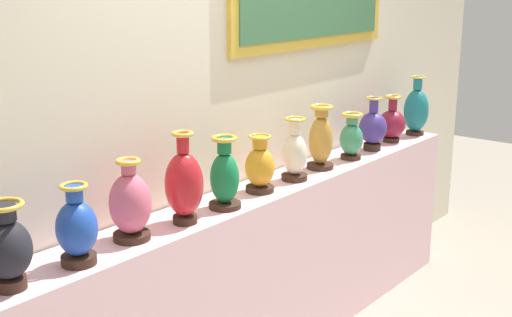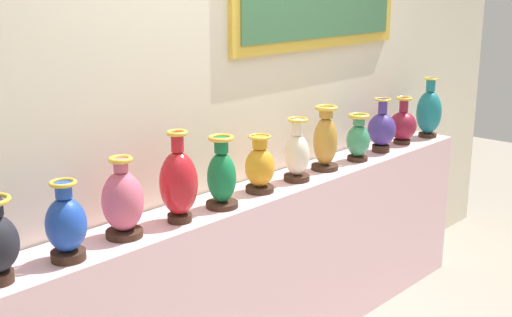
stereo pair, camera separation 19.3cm
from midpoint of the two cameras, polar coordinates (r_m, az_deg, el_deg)
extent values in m
cube|color=beige|center=(3.71, -1.52, -9.98)|extent=(3.66, 0.34, 0.98)
cube|color=beige|center=(3.56, -4.43, 5.73)|extent=(5.88, 0.10, 2.97)
cylinder|color=#382319|center=(2.64, -21.88, -9.71)|extent=(0.11, 0.11, 0.04)
ellipsoid|color=black|center=(2.59, -22.16, -7.10)|extent=(0.17, 0.17, 0.22)
cylinder|color=black|center=(2.55, -22.46, -4.25)|extent=(0.08, 0.08, 0.06)
torus|color=gold|center=(2.54, -22.52, -3.64)|extent=(0.14, 0.14, 0.02)
cylinder|color=#382319|center=(2.77, -16.59, -8.13)|extent=(0.14, 0.14, 0.04)
ellipsoid|color=#1E47B2|center=(2.72, -16.79, -5.64)|extent=(0.16, 0.16, 0.22)
cylinder|color=#1E47B2|center=(2.68, -17.01, -2.86)|extent=(0.07, 0.07, 0.06)
torus|color=gold|center=(2.67, -17.06, -2.25)|extent=(0.11, 0.11, 0.02)
cylinder|color=#382319|center=(2.96, -12.23, -6.39)|extent=(0.16, 0.16, 0.03)
ellipsoid|color=#CC5972|center=(2.91, -12.39, -3.73)|extent=(0.18, 0.18, 0.26)
cylinder|color=#CC5972|center=(2.86, -12.56, -0.76)|extent=(0.06, 0.06, 0.05)
torus|color=gold|center=(2.86, -12.59, -0.25)|extent=(0.10, 0.10, 0.02)
cylinder|color=#382319|center=(3.11, -7.76, -5.08)|extent=(0.11, 0.11, 0.04)
ellipsoid|color=red|center=(3.05, -7.87, -2.18)|extent=(0.17, 0.17, 0.29)
cylinder|color=red|center=(3.00, -7.99, 1.26)|extent=(0.06, 0.06, 0.08)
torus|color=gold|center=(2.99, -8.02, 2.05)|extent=(0.10, 0.10, 0.02)
cylinder|color=#382319|center=(3.29, -4.31, -3.93)|extent=(0.16, 0.16, 0.03)
ellipsoid|color=#14723D|center=(3.24, -4.35, -1.66)|extent=(0.14, 0.14, 0.25)
cylinder|color=#14723D|center=(3.20, -4.41, 1.05)|extent=(0.07, 0.07, 0.07)
torus|color=gold|center=(3.19, -4.42, 1.68)|extent=(0.12, 0.12, 0.02)
cylinder|color=#382319|center=(3.52, -1.26, -2.57)|extent=(0.15, 0.15, 0.03)
ellipsoid|color=orange|center=(3.48, -1.27, -0.74)|extent=(0.15, 0.15, 0.20)
cylinder|color=orange|center=(3.45, -1.28, 1.36)|extent=(0.08, 0.08, 0.06)
torus|color=gold|center=(3.44, -1.28, 1.84)|extent=(0.12, 0.12, 0.01)
cylinder|color=#382319|center=(3.72, 1.75, -1.57)|extent=(0.14, 0.14, 0.03)
ellipsoid|color=beige|center=(3.68, 1.77, 0.33)|extent=(0.14, 0.14, 0.22)
cylinder|color=beige|center=(3.65, 1.79, 2.67)|extent=(0.06, 0.06, 0.08)
torus|color=gold|center=(3.64, 1.79, 3.31)|extent=(0.11, 0.11, 0.02)
cylinder|color=#382319|center=(3.95, 4.00, -0.64)|extent=(0.16, 0.16, 0.03)
ellipsoid|color=#B27F2D|center=(3.91, 4.04, 1.52)|extent=(0.14, 0.14, 0.28)
cylinder|color=#B27F2D|center=(3.87, 4.09, 3.91)|extent=(0.08, 0.08, 0.06)
torus|color=gold|center=(3.87, 4.09, 4.31)|extent=(0.13, 0.13, 0.02)
cylinder|color=#382319|center=(4.17, 6.63, 0.14)|extent=(0.12, 0.12, 0.03)
ellipsoid|color=#388C60|center=(4.14, 6.68, 1.60)|extent=(0.14, 0.14, 0.19)
cylinder|color=#388C60|center=(4.12, 6.73, 3.27)|extent=(0.07, 0.07, 0.06)
torus|color=gold|center=(4.11, 6.74, 3.66)|extent=(0.13, 0.13, 0.02)
cylinder|color=#382319|center=(4.40, 8.47, 0.99)|extent=(0.11, 0.11, 0.04)
ellipsoid|color=#3F2D7F|center=(4.37, 8.53, 2.56)|extent=(0.18, 0.18, 0.20)
cylinder|color=#3F2D7F|center=(4.34, 8.60, 4.44)|extent=(0.06, 0.06, 0.09)
torus|color=gold|center=(4.34, 8.63, 5.02)|extent=(0.10, 0.10, 0.01)
cylinder|color=#382319|center=(4.65, 10.09, 1.57)|extent=(0.11, 0.11, 0.03)
ellipsoid|color=maroon|center=(4.63, 10.15, 2.86)|extent=(0.18, 0.18, 0.19)
cylinder|color=maroon|center=(4.60, 10.23, 4.54)|extent=(0.06, 0.06, 0.09)
torus|color=gold|center=(4.59, 10.26, 5.10)|extent=(0.11, 0.11, 0.02)
cylinder|color=#382319|center=(4.89, 12.07, 2.12)|extent=(0.12, 0.12, 0.03)
ellipsoid|color=#19727A|center=(4.86, 12.17, 3.96)|extent=(0.17, 0.17, 0.29)
cylinder|color=#19727A|center=(4.83, 12.30, 6.17)|extent=(0.06, 0.06, 0.09)
torus|color=gold|center=(4.82, 12.33, 6.67)|extent=(0.10, 0.10, 0.01)
camera|label=1|loc=(0.10, -91.59, -0.43)|focal=47.70mm
camera|label=2|loc=(0.10, 88.41, 0.43)|focal=47.70mm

